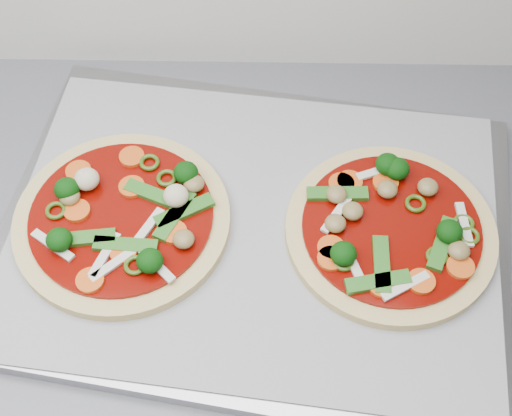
{
  "coord_description": "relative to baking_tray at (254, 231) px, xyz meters",
  "views": [
    {
      "loc": [
        -0.44,
        1.0,
        1.48
      ],
      "look_at": [
        -0.44,
        1.38,
        0.93
      ],
      "focal_mm": 50.0,
      "sensor_mm": 36.0,
      "label": 1
    }
  ],
  "objects": [
    {
      "name": "baking_tray",
      "position": [
        0.0,
        0.0,
        0.0
      ],
      "size": [
        0.53,
        0.42,
        0.02
      ],
      "primitive_type": "cube",
      "rotation": [
        0.0,
        0.0,
        -0.16
      ],
      "color": "gray",
      "rests_on": "countertop"
    },
    {
      "name": "parchment",
      "position": [
        -0.0,
        0.0,
        0.01
      ],
      "size": [
        0.49,
        0.38,
        0.0
      ],
      "primitive_type": "cube",
      "rotation": [
        0.0,
        0.0,
        -0.12
      ],
      "color": "#9D9DA3",
      "rests_on": "baking_tray"
    },
    {
      "name": "pizza_left",
      "position": [
        -0.12,
        0.0,
        0.02
      ],
      "size": [
        0.25,
        0.25,
        0.03
      ],
      "rotation": [
        0.0,
        0.0,
        0.25
      ],
      "color": "tan",
      "rests_on": "parchment"
    },
    {
      "name": "pizza_right",
      "position": [
        0.13,
        -0.01,
        0.02
      ],
      "size": [
        0.22,
        0.22,
        0.03
      ],
      "rotation": [
        0.0,
        0.0,
        -0.11
      ],
      "color": "tan",
      "rests_on": "parchment"
    }
  ]
}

